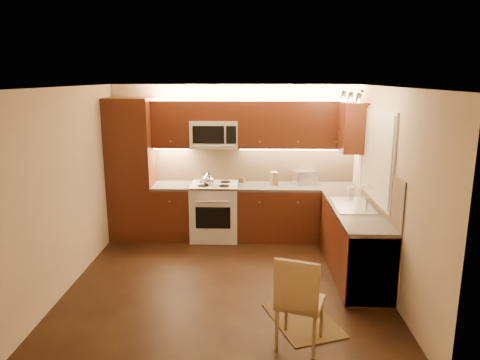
{
  "coord_description": "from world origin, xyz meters",
  "views": [
    {
      "loc": [
        0.32,
        -5.35,
        2.61
      ],
      "look_at": [
        0.15,
        0.55,
        1.25
      ],
      "focal_mm": 33.41,
      "sensor_mm": 36.0,
      "label": 1
    }
  ],
  "objects_px": {
    "stove": "(215,211)",
    "toaster_oven": "(304,177)",
    "microwave": "(214,134)",
    "knife_block": "(274,178)",
    "sink": "(354,200)",
    "dining_chair": "(300,300)",
    "kettle": "(208,178)",
    "soap_bottle": "(351,189)"
  },
  "relations": [
    {
      "from": "microwave",
      "to": "stove",
      "type": "bearing_deg",
      "value": -90.0
    },
    {
      "from": "stove",
      "to": "sink",
      "type": "distance_m",
      "value": 2.35
    },
    {
      "from": "kettle",
      "to": "toaster_oven",
      "type": "relative_size",
      "value": 0.61
    },
    {
      "from": "toaster_oven",
      "to": "knife_block",
      "type": "distance_m",
      "value": 0.51
    },
    {
      "from": "microwave",
      "to": "dining_chair",
      "type": "distance_m",
      "value": 3.56
    },
    {
      "from": "knife_block",
      "to": "kettle",
      "type": "bearing_deg",
      "value": 171.49
    },
    {
      "from": "toaster_oven",
      "to": "sink",
      "type": "bearing_deg",
      "value": -84.86
    },
    {
      "from": "knife_block",
      "to": "soap_bottle",
      "type": "xyz_separation_m",
      "value": [
        1.12,
        -0.59,
        -0.02
      ]
    },
    {
      "from": "kettle",
      "to": "knife_block",
      "type": "relative_size",
      "value": 1.08
    },
    {
      "from": "microwave",
      "to": "toaster_oven",
      "type": "xyz_separation_m",
      "value": [
        1.47,
        0.02,
        -0.71
      ]
    },
    {
      "from": "sink",
      "to": "knife_block",
      "type": "height_order",
      "value": "knife_block"
    },
    {
      "from": "toaster_oven",
      "to": "soap_bottle",
      "type": "distance_m",
      "value": 0.92
    },
    {
      "from": "knife_block",
      "to": "stove",
      "type": "bearing_deg",
      "value": 167.27
    },
    {
      "from": "sink",
      "to": "toaster_oven",
      "type": "height_order",
      "value": "toaster_oven"
    },
    {
      "from": "sink",
      "to": "dining_chair",
      "type": "relative_size",
      "value": 0.89
    },
    {
      "from": "toaster_oven",
      "to": "soap_bottle",
      "type": "bearing_deg",
      "value": -65.17
    },
    {
      "from": "toaster_oven",
      "to": "kettle",
      "type": "bearing_deg",
      "value": 171.49
    },
    {
      "from": "sink",
      "to": "toaster_oven",
      "type": "bearing_deg",
      "value": 112.36
    },
    {
      "from": "knife_block",
      "to": "toaster_oven",
      "type": "bearing_deg",
      "value": -5.73
    },
    {
      "from": "dining_chair",
      "to": "microwave",
      "type": "bearing_deg",
      "value": 128.02
    },
    {
      "from": "soap_bottle",
      "to": "dining_chair",
      "type": "xyz_separation_m",
      "value": [
        -0.99,
        -2.48,
        -0.51
      ]
    },
    {
      "from": "sink",
      "to": "microwave",
      "type": "bearing_deg",
      "value": 147.79
    },
    {
      "from": "sink",
      "to": "kettle",
      "type": "distance_m",
      "value": 2.34
    },
    {
      "from": "microwave",
      "to": "toaster_oven",
      "type": "distance_m",
      "value": 1.63
    },
    {
      "from": "toaster_oven",
      "to": "knife_block",
      "type": "xyz_separation_m",
      "value": [
        -0.5,
        -0.09,
        -0.01
      ]
    },
    {
      "from": "sink",
      "to": "dining_chair",
      "type": "xyz_separation_m",
      "value": [
        -0.9,
        -1.89,
        -0.49
      ]
    },
    {
      "from": "kettle",
      "to": "knife_block",
      "type": "height_order",
      "value": "kettle"
    },
    {
      "from": "soap_bottle",
      "to": "knife_block",
      "type": "bearing_deg",
      "value": 148.15
    },
    {
      "from": "sink",
      "to": "soap_bottle",
      "type": "xyz_separation_m",
      "value": [
        0.09,
        0.59,
        0.02
      ]
    },
    {
      "from": "kettle",
      "to": "dining_chair",
      "type": "xyz_separation_m",
      "value": [
        1.19,
        -2.93,
        -0.55
      ]
    },
    {
      "from": "stove",
      "to": "knife_block",
      "type": "distance_m",
      "value": 1.12
    },
    {
      "from": "stove",
      "to": "sink",
      "type": "height_order",
      "value": "sink"
    },
    {
      "from": "microwave",
      "to": "soap_bottle",
      "type": "bearing_deg",
      "value": -17.64
    },
    {
      "from": "dining_chair",
      "to": "sink",
      "type": "bearing_deg",
      "value": 83.26
    },
    {
      "from": "microwave",
      "to": "dining_chair",
      "type": "relative_size",
      "value": 0.79
    },
    {
      "from": "stove",
      "to": "toaster_oven",
      "type": "distance_m",
      "value": 1.58
    },
    {
      "from": "sink",
      "to": "dining_chair",
      "type": "bearing_deg",
      "value": -115.55
    },
    {
      "from": "stove",
      "to": "toaster_oven",
      "type": "relative_size",
      "value": 2.44
    },
    {
      "from": "sink",
      "to": "soap_bottle",
      "type": "height_order",
      "value": "soap_bottle"
    },
    {
      "from": "toaster_oven",
      "to": "knife_block",
      "type": "bearing_deg",
      "value": 173.37
    },
    {
      "from": "sink",
      "to": "soap_bottle",
      "type": "bearing_deg",
      "value": 81.23
    },
    {
      "from": "dining_chair",
      "to": "stove",
      "type": "bearing_deg",
      "value": 128.81
    }
  ]
}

